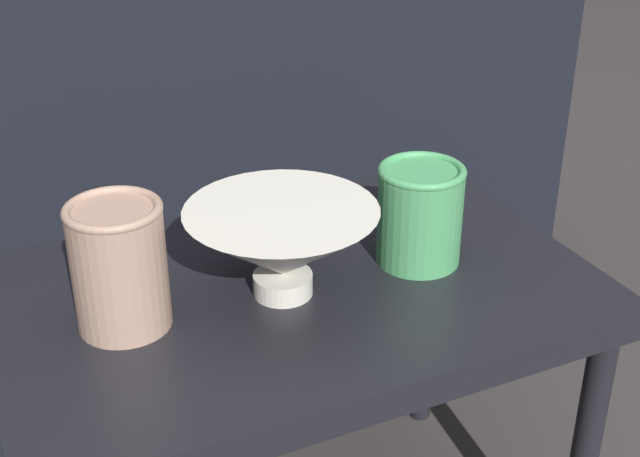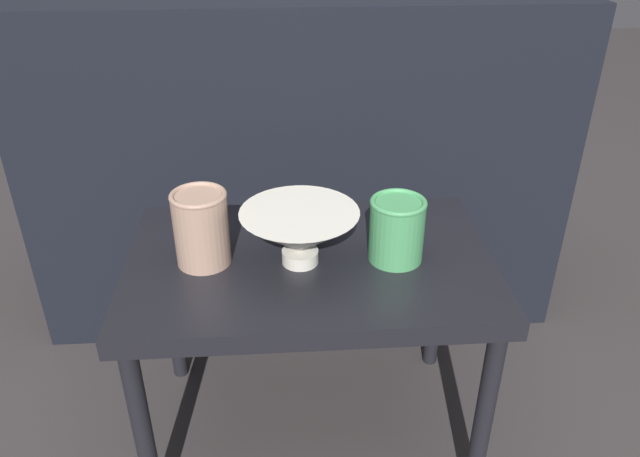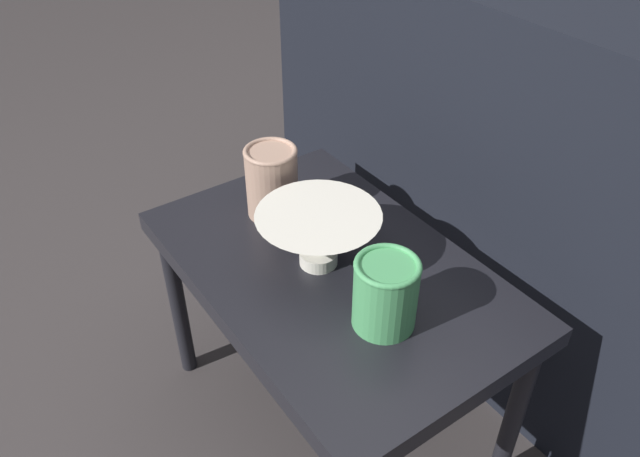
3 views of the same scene
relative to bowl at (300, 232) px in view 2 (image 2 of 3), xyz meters
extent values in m
plane|color=#383333|center=(0.02, 0.02, -0.53)|extent=(8.00, 8.00, 0.00)
cube|color=black|center=(0.02, 0.02, -0.09)|extent=(0.72, 0.46, 0.04)
cylinder|color=black|center=(-0.31, -0.18, -0.32)|extent=(0.04, 0.04, 0.42)
cylinder|color=black|center=(0.34, -0.18, -0.32)|extent=(0.04, 0.04, 0.42)
cylinder|color=black|center=(-0.31, 0.21, -0.32)|extent=(0.04, 0.04, 0.42)
cylinder|color=black|center=(0.34, 0.21, -0.32)|extent=(0.04, 0.04, 0.42)
cube|color=black|center=(0.02, 0.59, -0.09)|extent=(1.38, 0.50, 0.87)
cylinder|color=silver|center=(0.00, 0.00, -0.05)|extent=(0.07, 0.07, 0.03)
cone|color=silver|center=(0.00, 0.00, 0.00)|extent=(0.23, 0.23, 0.08)
cylinder|color=tan|center=(-0.19, 0.01, 0.00)|extent=(0.10, 0.10, 0.14)
torus|color=tan|center=(-0.19, 0.01, 0.08)|extent=(0.11, 0.11, 0.01)
cylinder|color=#47995B|center=(0.19, 0.00, -0.01)|extent=(0.11, 0.11, 0.12)
torus|color=#47995B|center=(0.19, 0.00, 0.06)|extent=(0.11, 0.11, 0.01)
camera|label=1|loc=(-0.34, -0.83, 0.50)|focal=50.00mm
camera|label=2|loc=(-0.03, -1.02, 0.60)|focal=35.00mm
camera|label=3|loc=(0.72, -0.50, 0.69)|focal=35.00mm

